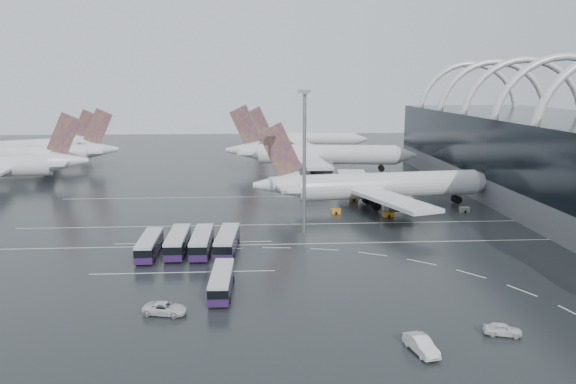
{
  "coord_description": "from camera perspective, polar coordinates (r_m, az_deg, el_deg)",
  "views": [
    {
      "loc": [
        -13.09,
        -98.01,
        28.67
      ],
      "look_at": [
        -6.31,
        10.46,
        7.0
      ],
      "focal_mm": 35.0,
      "sensor_mm": 36.0,
      "label": 1
    }
  ],
  "objects": [
    {
      "name": "floodlight_mast",
      "position": [
        104.15,
        1.67,
        4.83
      ],
      "size": [
        2.07,
        2.07,
        26.99
      ],
      "color": "gray",
      "rests_on": "ground"
    },
    {
      "name": "bus_bay_line_south",
      "position": [
        87.55,
        -10.64,
        -8.04
      ],
      "size": [
        28.0,
        0.25,
        0.01
      ],
      "primitive_type": "cube",
      "color": "silver",
      "rests_on": "ground"
    },
    {
      "name": "airliner_gate_c",
      "position": [
        235.35,
        1.67,
        5.38
      ],
      "size": [
        50.77,
        46.4,
        18.08
      ],
      "rotation": [
        0.0,
        0.0,
        -0.14
      ],
      "color": "white",
      "rests_on": "ground"
    },
    {
      "name": "gse_cart_belly_d",
      "position": [
        130.22,
        17.49,
        -1.72
      ],
      "size": [
        2.07,
        1.22,
        1.13
      ],
      "primitive_type": "cube",
      "color": "slate",
      "rests_on": "ground"
    },
    {
      "name": "bus_row_near_a",
      "position": [
        96.78,
        -13.89,
        -5.24
      ],
      "size": [
        3.12,
        12.63,
        3.1
      ],
      "rotation": [
        0.0,
        0.0,
        1.58
      ],
      "color": "#261543",
      "rests_on": "ground"
    },
    {
      "name": "bus_row_near_c",
      "position": [
        96.55,
        -8.75,
        -5.02
      ],
      "size": [
        3.32,
        13.36,
        3.28
      ],
      "rotation": [
        0.0,
        0.0,
        1.56
      ],
      "color": "#261543",
      "rests_on": "ground"
    },
    {
      "name": "gse_cart_belly_c",
      "position": [
        123.37,
        4.88,
        -1.94
      ],
      "size": [
        2.01,
        1.19,
        1.09
      ],
      "primitive_type": "cube",
      "color": "orange",
      "rests_on": "ground"
    },
    {
      "name": "airliner_main",
      "position": [
        129.37,
        8.93,
        0.58
      ],
      "size": [
        58.66,
        51.05,
        19.86
      ],
      "rotation": [
        0.0,
        0.0,
        0.13
      ],
      "color": "white",
      "rests_on": "ground"
    },
    {
      "name": "airliner_gate_b",
      "position": [
        179.84,
        2.94,
        3.79
      ],
      "size": [
        60.94,
        54.33,
        21.16
      ],
      "rotation": [
        0.0,
        0.0,
        -0.13
      ],
      "color": "white",
      "rests_on": "ground"
    },
    {
      "name": "bus_bay_line_north",
      "position": [
        102.69,
        -9.57,
        -5.09
      ],
      "size": [
        28.0,
        0.25,
        0.01
      ],
      "primitive_type": "cube",
      "color": "silver",
      "rests_on": "ground"
    },
    {
      "name": "lane_marking_mid",
      "position": [
        114.43,
        3.11,
        -3.25
      ],
      "size": [
        120.0,
        0.25,
        0.01
      ],
      "primitive_type": "cube",
      "color": "silver",
      "rests_on": "ground"
    },
    {
      "name": "jet_remote_mid",
      "position": [
        197.81,
        -23.14,
        3.53
      ],
      "size": [
        45.42,
        36.8,
        19.84
      ],
      "rotation": [
        0.0,
        0.0,
        3.36
      ],
      "color": "white",
      "rests_on": "ground"
    },
    {
      "name": "gse_cart_belly_e",
      "position": [
        137.06,
        6.67,
        -0.64
      ],
      "size": [
        2.05,
        1.21,
        1.12
      ],
      "primitive_type": "cube",
      "color": "orange",
      "rests_on": "ground"
    },
    {
      "name": "lane_marking_far",
      "position": [
        141.56,
        1.8,
        -0.41
      ],
      "size": [
        120.0,
        0.25,
        0.01
      ],
      "primitive_type": "cube",
      "color": "silver",
      "rests_on": "ground"
    },
    {
      "name": "van_curve_c",
      "position": [
        63.86,
        13.39,
        -14.86
      ],
      "size": [
        2.97,
        5.52,
        1.73
      ],
      "primitive_type": "imported",
      "rotation": [
        0.0,
        0.0,
        0.23
      ],
      "color": "silver",
      "rests_on": "ground"
    },
    {
      "name": "gse_cart_belly_a",
      "position": [
        122.03,
        10.19,
        -2.2
      ],
      "size": [
        2.26,
        1.34,
        1.23
      ],
      "primitive_type": "cube",
      "color": "orange",
      "rests_on": "ground"
    },
    {
      "name": "lane_marking_near",
      "position": [
        101.05,
        4.03,
        -5.23
      ],
      "size": [
        120.0,
        0.25,
        0.01
      ],
      "primitive_type": "cube",
      "color": "silver",
      "rests_on": "ground"
    },
    {
      "name": "van_curve_b",
      "position": [
        70.43,
        20.97,
        -12.89
      ],
      "size": [
        4.53,
        2.75,
        1.44
      ],
      "primitive_type": "imported",
      "rotation": [
        0.0,
        0.0,
        1.31
      ],
      "color": "silver",
      "rests_on": "ground"
    },
    {
      "name": "bus_row_far_c",
      "position": [
        78.41,
        -6.76,
        -8.98
      ],
      "size": [
        3.17,
        12.13,
        2.97
      ],
      "rotation": [
        0.0,
        0.0,
        1.54
      ],
      "color": "#261543",
      "rests_on": "ground"
    },
    {
      "name": "van_curve_a",
      "position": [
        73.01,
        -12.38,
        -11.47
      ],
      "size": [
        5.9,
        3.67,
        1.52
      ],
      "primitive_type": "imported",
      "rotation": [
        0.0,
        0.0,
        1.35
      ],
      "color": "silver",
      "rests_on": "ground"
    },
    {
      "name": "bus_row_near_b",
      "position": [
        97.26,
        -11.14,
        -4.98
      ],
      "size": [
        3.22,
        13.28,
        3.27
      ],
      "rotation": [
        0.0,
        0.0,
        1.57
      ],
      "color": "#261543",
      "rests_on": "ground"
    },
    {
      "name": "jet_remote_far",
      "position": [
        229.3,
        -23.34,
        4.34
      ],
      "size": [
        38.69,
        31.66,
        17.92
      ],
      "rotation": [
        0.0,
        0.0,
        3.62
      ],
      "color": "white",
      "rests_on": "ground"
    },
    {
      "name": "bus_row_near_d",
      "position": [
        96.2,
        -6.19,
        -4.99
      ],
      "size": [
        3.98,
        13.68,
        3.32
      ],
      "rotation": [
        0.0,
        0.0,
        1.5
      ],
      "color": "#261543",
      "rests_on": "ground"
    },
    {
      "name": "ground",
      "position": [
        102.95,
        3.88,
        -4.92
      ],
      "size": [
        420.0,
        420.0,
        0.0
      ],
      "primitive_type": "plane",
      "color": "black",
      "rests_on": "ground"
    },
    {
      "name": "jet_remote_west",
      "position": [
        175.04,
        -26.72,
        2.35
      ],
      "size": [
        46.09,
        37.21,
        20.04
      ],
      "rotation": [
        0.0,
        0.0,
        3.27
      ],
      "color": "white",
      "rests_on": "ground"
    },
    {
      "name": "gse_cart_belly_b",
      "position": [
        137.66,
        12.58,
        -0.79
      ],
      "size": [
        2.0,
        1.18,
        1.09
      ],
      "primitive_type": "cube",
      "color": "slate",
      "rests_on": "ground"
    }
  ]
}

